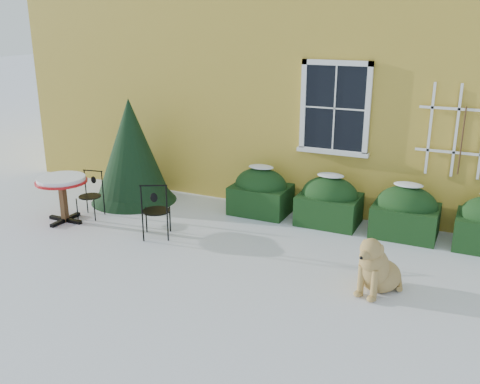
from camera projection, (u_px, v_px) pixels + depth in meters
The scene contains 8 objects.
ground at pixel (211, 271), 7.67m from camera, with size 80.00×80.00×0.00m, color white.
house at pixel (346, 29), 12.71m from camera, with size 12.40×8.40×6.40m.
hedge_row at pixel (366, 207), 9.08m from camera, with size 4.95×0.80×0.91m.
evergreen_shrub at pixel (132, 161), 10.41m from camera, with size 1.68×1.68×2.03m.
bistro_table at pixel (62, 185), 9.35m from camera, with size 0.89×0.89×0.83m.
patio_chair_near at pixel (156, 210), 8.71m from camera, with size 0.57×0.57×0.96m.
patio_chair_far at pixel (91, 194), 9.69m from camera, with size 0.44×0.43×0.84m.
dog at pixel (376, 269), 6.97m from camera, with size 0.68×0.90×0.84m.
Camera 1 is at (3.32, -6.12, 3.45)m, focal length 40.00 mm.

